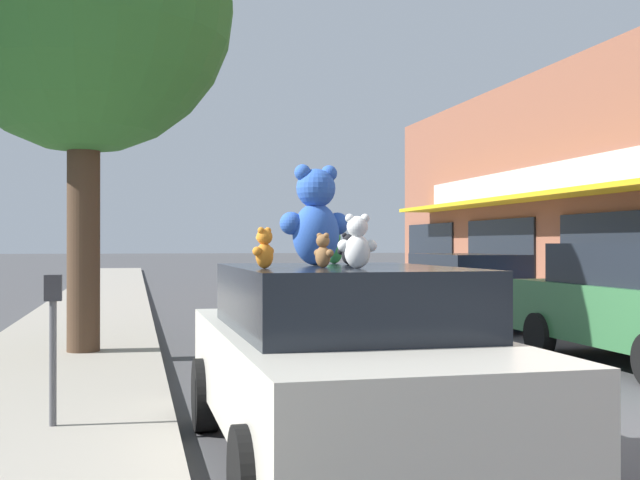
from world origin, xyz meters
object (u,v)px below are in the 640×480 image
at_px(plush_art_car, 342,359).
at_px(teddy_bear_white, 357,242).
at_px(parking_meter, 53,329).
at_px(teddy_bear_black, 349,249).
at_px(teddy_bear_giant, 316,217).
at_px(street_tree, 84,6).
at_px(teddy_bear_orange, 264,249).
at_px(parked_car_far_right, 467,286).
at_px(teddy_bear_green, 334,247).
at_px(teddy_bear_brown, 323,251).

relative_size(plush_art_car, teddy_bear_white, 11.39).
distance_m(plush_art_car, parking_meter, 2.51).
bearing_deg(teddy_bear_white, teddy_bear_black, -90.25).
bearing_deg(plush_art_car, teddy_bear_black, 69.02).
xyz_separation_m(teddy_bear_giant, street_tree, (-2.11, 5.65, 3.18)).
bearing_deg(parking_meter, teddy_bear_orange, -44.74).
relative_size(plush_art_car, parked_car_far_right, 0.91).
bearing_deg(teddy_bear_giant, street_tree, -78.48).
bearing_deg(teddy_bear_black, plush_art_car, 79.89).
xyz_separation_m(teddy_bear_giant, parked_car_far_right, (5.32, 9.31, -1.10)).
distance_m(teddy_bear_orange, teddy_bear_white, 0.65).
relative_size(teddy_bear_orange, parked_car_far_right, 0.06).
distance_m(teddy_bear_black, street_tree, 6.87).
relative_size(teddy_bear_giant, parked_car_far_right, 0.17).
xyz_separation_m(teddy_bear_green, parking_meter, (-2.36, 0.31, -0.69)).
bearing_deg(teddy_bear_brown, teddy_bear_orange, 71.01).
bearing_deg(teddy_bear_giant, teddy_bear_brown, 73.44).
distance_m(teddy_bear_giant, teddy_bear_white, 0.85).
bearing_deg(teddy_bear_orange, teddy_bear_white, 122.30).
xyz_separation_m(teddy_bear_orange, parked_car_far_right, (5.84, 9.98, -0.85)).
xyz_separation_m(plush_art_car, teddy_bear_orange, (-0.64, -0.32, 0.84)).
bearing_deg(teddy_bear_white, plush_art_car, -79.25).
height_order(plush_art_car, teddy_bear_giant, teddy_bear_giant).
bearing_deg(teddy_bear_white, parking_meter, -25.94).
bearing_deg(parking_meter, plush_art_car, -28.99).
height_order(teddy_bear_giant, parking_meter, teddy_bear_giant).
bearing_deg(teddy_bear_giant, teddy_bear_white, 88.86).
bearing_deg(plush_art_car, parking_meter, 150.38).
distance_m(teddy_bear_black, teddy_bear_white, 1.07).
height_order(teddy_bear_white, parking_meter, teddy_bear_white).
relative_size(teddy_bear_brown, teddy_bear_black, 0.95).
height_order(plush_art_car, teddy_bear_green, teddy_bear_green).
bearing_deg(teddy_bear_black, teddy_bear_orange, 56.61).
height_order(plush_art_car, teddy_bear_black, teddy_bear_black).
bearing_deg(street_tree, teddy_bear_brown, -71.90).
bearing_deg(street_tree, parking_meter, -89.49).
height_order(teddy_bear_brown, parking_meter, teddy_bear_brown).
relative_size(plush_art_car, teddy_bear_brown, 17.26).
height_order(teddy_bear_orange, teddy_bear_white, teddy_bear_white).
bearing_deg(parking_meter, parked_car_far_right, 48.82).
relative_size(teddy_bear_white, parked_car_far_right, 0.08).
height_order(teddy_bear_giant, teddy_bear_white, teddy_bear_giant).
bearing_deg(teddy_bear_black, street_tree, -55.48).
height_order(teddy_bear_green, parked_car_far_right, teddy_bear_green).
xyz_separation_m(teddy_bear_brown, parking_meter, (-1.99, 1.45, -0.67)).
xyz_separation_m(teddy_bear_brown, street_tree, (-2.04, 6.23, 3.44)).
distance_m(teddy_bear_green, teddy_bear_white, 1.38).
bearing_deg(street_tree, teddy_bear_orange, -75.85).
relative_size(teddy_bear_orange, street_tree, 0.04).
bearing_deg(teddy_bear_green, teddy_bear_white, 87.79).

